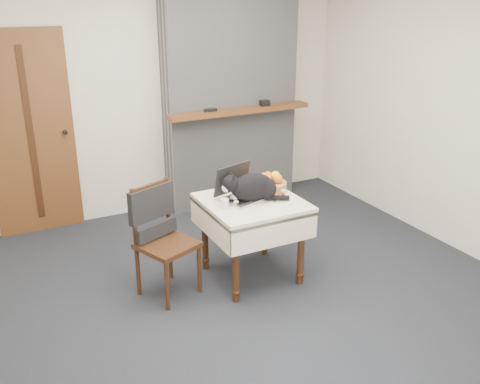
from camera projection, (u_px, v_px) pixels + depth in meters
The scene contains 12 objects.
ground at pixel (232, 291), 4.40m from camera, with size 4.50×4.50×0.00m, color black.
room_shell at pixel (205, 66), 4.15m from camera, with size 4.52×4.01×2.61m.
door at pixel (30, 135), 5.17m from camera, with size 0.82×0.10×2.00m.
chimney at pixel (230, 89), 5.85m from camera, with size 1.62×0.48×2.60m.
side_table at pixel (252, 213), 4.42m from camera, with size 0.78×0.78×0.70m.
laptop at pixel (240, 190), 4.41m from camera, with size 0.45×0.42×0.28m.
cat at pixel (253, 187), 4.34m from camera, with size 0.54×0.29×0.27m.
cream_jar at pixel (225, 204), 4.22m from camera, with size 0.07×0.07×0.08m, color silver.
pill_bottle at pixel (283, 194), 4.40m from camera, with size 0.04×0.04×0.08m.
fruit_basket at pixel (271, 184), 4.57m from camera, with size 0.27×0.27×0.15m.
desk_clutter at pixel (273, 195), 4.48m from camera, with size 0.13×0.01×0.01m, color black.
chair at pixel (159, 225), 4.21m from camera, with size 0.53×0.53×0.91m.
Camera 1 is at (-1.68, -3.43, 2.33)m, focal length 40.00 mm.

